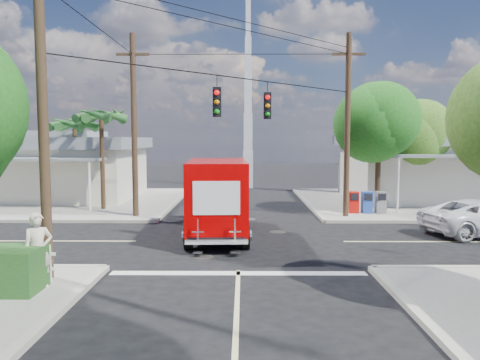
{
  "coord_description": "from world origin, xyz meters",
  "views": [
    {
      "loc": [
        0.16,
        -17.7,
        3.92
      ],
      "look_at": [
        0.0,
        2.0,
        2.2
      ],
      "focal_mm": 35.0,
      "sensor_mm": 36.0,
      "label": 1
    }
  ],
  "objects": [
    {
      "name": "ground",
      "position": [
        0.0,
        0.0,
        0.0
      ],
      "size": [
        120.0,
        120.0,
        0.0
      ],
      "primitive_type": "plane",
      "color": "black",
      "rests_on": "ground"
    },
    {
      "name": "sidewalk_ne",
      "position": [
        10.88,
        10.88,
        0.07
      ],
      "size": [
        14.12,
        14.12,
        0.14
      ],
      "color": "gray",
      "rests_on": "ground"
    },
    {
      "name": "sidewalk_nw",
      "position": [
        -10.88,
        10.88,
        0.07
      ],
      "size": [
        14.12,
        14.12,
        0.14
      ],
      "color": "gray",
      "rests_on": "ground"
    },
    {
      "name": "road_markings",
      "position": [
        0.0,
        -1.47,
        0.01
      ],
      "size": [
        32.0,
        32.0,
        0.01
      ],
      "color": "beige",
      "rests_on": "ground"
    },
    {
      "name": "building_ne",
      "position": [
        12.5,
        11.97,
        2.32
      ],
      "size": [
        11.8,
        10.2,
        4.5
      ],
      "color": "silver",
      "rests_on": "sidewalk_ne"
    },
    {
      "name": "building_nw",
      "position": [
        -12.0,
        12.46,
        2.22
      ],
      "size": [
        10.8,
        10.2,
        4.3
      ],
      "color": "beige",
      "rests_on": "sidewalk_nw"
    },
    {
      "name": "radio_tower",
      "position": [
        0.5,
        20.0,
        5.64
      ],
      "size": [
        0.8,
        0.8,
        17.0
      ],
      "color": "silver",
      "rests_on": "ground"
    },
    {
      "name": "tree_ne_front",
      "position": [
        7.21,
        6.76,
        4.77
      ],
      "size": [
        4.21,
        4.14,
        6.66
      ],
      "color": "#422D1C",
      "rests_on": "sidewalk_ne"
    },
    {
      "name": "tree_ne_back",
      "position": [
        9.81,
        8.96,
        4.19
      ],
      "size": [
        3.77,
        3.66,
        5.82
      ],
      "color": "#422D1C",
      "rests_on": "sidewalk_ne"
    },
    {
      "name": "palm_nw_front",
      "position": [
        -7.5,
        7.5,
        5.04
      ],
      "size": [
        3.01,
        3.08,
        5.59
      ],
      "color": "#422D1C",
      "rests_on": "sidewalk_nw"
    },
    {
      "name": "palm_nw_back",
      "position": [
        -9.5,
        9.0,
        4.67
      ],
      "size": [
        3.01,
        3.08,
        5.19
      ],
      "color": "#422D1C",
      "rests_on": "sidewalk_nw"
    },
    {
      "name": "utility_poles",
      "position": [
        -1.58,
        1.6,
        4.67
      ],
      "size": [
        12.0,
        10.68,
        9.0
      ],
      "color": "#473321",
      "rests_on": "ground"
    },
    {
      "name": "vending_boxes",
      "position": [
        6.5,
        6.2,
        0.69
      ],
      "size": [
        1.9,
        0.5,
        1.1
      ],
      "color": "#BD0E09",
      "rests_on": "sidewalk_ne"
    },
    {
      "name": "delivery_truck",
      "position": [
        -0.9,
        1.14,
        1.57
      ],
      "size": [
        2.57,
        7.25,
        3.09
      ],
      "color": "black",
      "rests_on": "ground"
    },
    {
      "name": "pedestrian",
      "position": [
        -5.09,
        -6.04,
        1.1
      ],
      "size": [
        0.84,
        0.74,
        1.92
      ],
      "primitive_type": "imported",
      "rotation": [
        0.0,
        0.0,
        0.5
      ],
      "color": "beige",
      "rests_on": "sidewalk_sw"
    }
  ]
}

